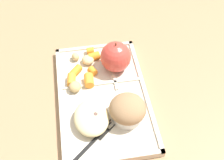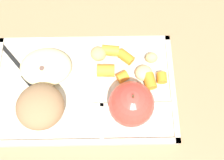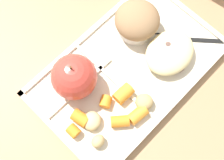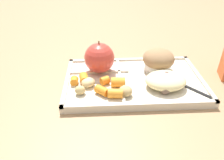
# 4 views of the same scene
# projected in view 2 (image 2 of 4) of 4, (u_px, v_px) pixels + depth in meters

# --- Properties ---
(ground) EXTENTS (6.00, 6.00, 0.00)m
(ground) POSITION_uv_depth(u_px,v_px,m) (84.00, 90.00, 0.56)
(ground) COLOR #997551
(lunch_tray) EXTENTS (0.38, 0.23, 0.02)m
(lunch_tray) POSITION_uv_depth(u_px,v_px,m) (84.00, 89.00, 0.55)
(lunch_tray) COLOR beige
(lunch_tray) RESTS_ON ground
(green_apple) EXTENTS (0.09, 0.09, 0.09)m
(green_apple) POSITION_uv_depth(u_px,v_px,m) (131.00, 104.00, 0.49)
(green_apple) COLOR #C63D33
(green_apple) RESTS_ON lunch_tray
(bran_muffin) EXTENTS (0.09, 0.09, 0.06)m
(bran_muffin) POSITION_uv_depth(u_px,v_px,m) (41.00, 107.00, 0.50)
(bran_muffin) COLOR silver
(bran_muffin) RESTS_ON lunch_tray
(carrot_slice_small) EXTENTS (0.03, 0.03, 0.02)m
(carrot_slice_small) POSITION_uv_depth(u_px,v_px,m) (150.00, 81.00, 0.54)
(carrot_slice_small) COLOR orange
(carrot_slice_small) RESTS_ON lunch_tray
(carrot_slice_tilted) EXTENTS (0.02, 0.02, 0.02)m
(carrot_slice_tilted) POSITION_uv_depth(u_px,v_px,m) (162.00, 78.00, 0.54)
(carrot_slice_tilted) COLOR orange
(carrot_slice_tilted) RESTS_ON lunch_tray
(carrot_slice_near_corner) EXTENTS (0.03, 0.03, 0.02)m
(carrot_slice_near_corner) POSITION_uv_depth(u_px,v_px,m) (122.00, 77.00, 0.54)
(carrot_slice_near_corner) COLOR orange
(carrot_slice_near_corner) RESTS_ON lunch_tray
(carrot_slice_diagonal) EXTENTS (0.04, 0.03, 0.03)m
(carrot_slice_diagonal) POSITION_uv_depth(u_px,v_px,m) (106.00, 71.00, 0.55)
(carrot_slice_diagonal) COLOR orange
(carrot_slice_diagonal) RESTS_ON lunch_tray
(carrot_slice_back) EXTENTS (0.04, 0.03, 0.02)m
(carrot_slice_back) POSITION_uv_depth(u_px,v_px,m) (111.00, 51.00, 0.56)
(carrot_slice_back) COLOR orange
(carrot_slice_back) RESTS_ON lunch_tray
(carrot_slice_large) EXTENTS (0.04, 0.04, 0.02)m
(carrot_slice_large) POSITION_uv_depth(u_px,v_px,m) (126.00, 57.00, 0.56)
(carrot_slice_large) COLOR orange
(carrot_slice_large) RESTS_ON lunch_tray
(potato_chunk_large) EXTENTS (0.03, 0.02, 0.02)m
(potato_chunk_large) POSITION_uv_depth(u_px,v_px,m) (151.00, 58.00, 0.56)
(potato_chunk_large) COLOR tan
(potato_chunk_large) RESTS_ON lunch_tray
(potato_chunk_wedge) EXTENTS (0.05, 0.05, 0.03)m
(potato_chunk_wedge) POSITION_uv_depth(u_px,v_px,m) (98.00, 54.00, 0.56)
(potato_chunk_wedge) COLOR tan
(potato_chunk_wedge) RESTS_ON lunch_tray
(potato_chunk_golden) EXTENTS (0.05, 0.05, 0.02)m
(potato_chunk_golden) POSITION_uv_depth(u_px,v_px,m) (144.00, 73.00, 0.55)
(potato_chunk_golden) COLOR tan
(potato_chunk_golden) RESTS_ON lunch_tray
(egg_noodle_pile) EXTENTS (0.11, 0.09, 0.04)m
(egg_noodle_pile) POSITION_uv_depth(u_px,v_px,m) (46.00, 67.00, 0.54)
(egg_noodle_pile) COLOR beige
(egg_noodle_pile) RESTS_ON lunch_tray
(meatball_side) EXTENTS (0.03, 0.03, 0.03)m
(meatball_side) POSITION_uv_depth(u_px,v_px,m) (32.00, 71.00, 0.54)
(meatball_side) COLOR #755B4C
(meatball_side) RESTS_ON lunch_tray
(meatball_front) EXTENTS (0.04, 0.04, 0.04)m
(meatball_front) POSITION_uv_depth(u_px,v_px,m) (44.00, 71.00, 0.54)
(meatball_front) COLOR brown
(meatball_front) RESTS_ON lunch_tray
(meatball_back) EXTENTS (0.03, 0.03, 0.03)m
(meatball_back) POSITION_uv_depth(u_px,v_px,m) (57.00, 67.00, 0.54)
(meatball_back) COLOR brown
(meatball_back) RESTS_ON lunch_tray
(meatball_center) EXTENTS (0.03, 0.03, 0.03)m
(meatball_center) POSITION_uv_depth(u_px,v_px,m) (51.00, 55.00, 0.56)
(meatball_center) COLOR #755B4C
(meatball_center) RESTS_ON lunch_tray
(plastic_fork) EXTENTS (0.11, 0.12, 0.00)m
(plastic_fork) POSITION_uv_depth(u_px,v_px,m) (24.00, 72.00, 0.56)
(plastic_fork) COLOR black
(plastic_fork) RESTS_ON lunch_tray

